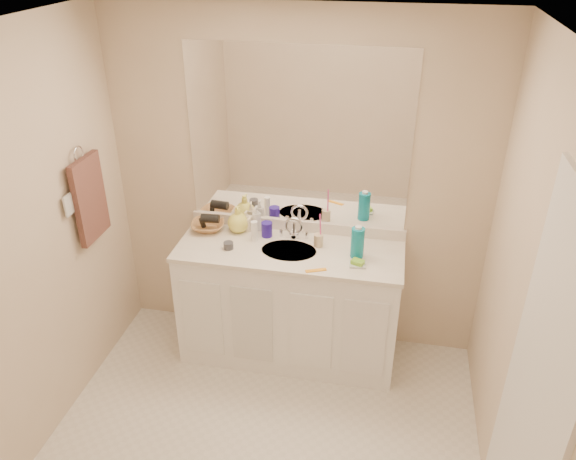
# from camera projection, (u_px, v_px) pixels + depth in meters

# --- Properties ---
(ceiling) EXTENTS (2.60, 2.60, 0.02)m
(ceiling) POSITION_uv_depth(u_px,v_px,m) (238.00, 40.00, 2.14)
(ceiling) COLOR white
(ceiling) RESTS_ON wall_back
(wall_back) EXTENTS (2.60, 0.02, 2.40)m
(wall_back) POSITION_uv_depth(u_px,v_px,m) (297.00, 188.00, 3.83)
(wall_back) COLOR beige
(wall_back) RESTS_ON floor
(wall_left) EXTENTS (0.02, 2.60, 2.40)m
(wall_left) POSITION_uv_depth(u_px,v_px,m) (9.00, 269.00, 2.94)
(wall_left) COLOR beige
(wall_left) RESTS_ON floor
(wall_right) EXTENTS (0.02, 2.60, 2.40)m
(wall_right) POSITION_uv_depth(u_px,v_px,m) (531.00, 331.00, 2.49)
(wall_right) COLOR beige
(wall_right) RESTS_ON floor
(vanity_cabinet) EXTENTS (1.50, 0.55, 0.85)m
(vanity_cabinet) POSITION_uv_depth(u_px,v_px,m) (289.00, 304.00, 3.97)
(vanity_cabinet) COLOR white
(vanity_cabinet) RESTS_ON floor
(countertop) EXTENTS (1.52, 0.57, 0.03)m
(countertop) POSITION_uv_depth(u_px,v_px,m) (289.00, 251.00, 3.76)
(countertop) COLOR silver
(countertop) RESTS_ON vanity_cabinet
(backsplash) EXTENTS (1.52, 0.03, 0.08)m
(backsplash) POSITION_uv_depth(u_px,v_px,m) (297.00, 226.00, 3.96)
(backsplash) COLOR white
(backsplash) RESTS_ON countertop
(sink_basin) EXTENTS (0.37, 0.37, 0.02)m
(sink_basin) POSITION_uv_depth(u_px,v_px,m) (289.00, 252.00, 3.74)
(sink_basin) COLOR beige
(sink_basin) RESTS_ON countertop
(faucet) EXTENTS (0.02, 0.02, 0.11)m
(faucet) POSITION_uv_depth(u_px,v_px,m) (294.00, 230.00, 3.86)
(faucet) COLOR silver
(faucet) RESTS_ON countertop
(mirror) EXTENTS (1.48, 0.01, 1.20)m
(mirror) POSITION_uv_depth(u_px,v_px,m) (298.00, 138.00, 3.66)
(mirror) COLOR white
(mirror) RESTS_ON wall_back
(blue_mug) EXTENTS (0.08, 0.08, 0.11)m
(blue_mug) POSITION_uv_depth(u_px,v_px,m) (267.00, 229.00, 3.88)
(blue_mug) COLOR #271596
(blue_mug) RESTS_ON countertop
(tan_cup) EXTENTS (0.08, 0.08, 0.09)m
(tan_cup) POSITION_uv_depth(u_px,v_px,m) (318.00, 240.00, 3.77)
(tan_cup) COLOR beige
(tan_cup) RESTS_ON countertop
(toothbrush) EXTENTS (0.02, 0.04, 0.19)m
(toothbrush) POSITION_uv_depth(u_px,v_px,m) (320.00, 226.00, 3.71)
(toothbrush) COLOR #EF3F9A
(toothbrush) RESTS_ON tan_cup
(mouthwash_bottle) EXTENTS (0.09, 0.09, 0.21)m
(mouthwash_bottle) POSITION_uv_depth(u_px,v_px,m) (357.00, 243.00, 3.62)
(mouthwash_bottle) COLOR #0D86A1
(mouthwash_bottle) RESTS_ON countertop
(soap_dish) EXTENTS (0.11, 0.09, 0.01)m
(soap_dish) POSITION_uv_depth(u_px,v_px,m) (358.00, 265.00, 3.57)
(soap_dish) COLOR silver
(soap_dish) RESTS_ON countertop
(green_soap) EXTENTS (0.09, 0.08, 0.03)m
(green_soap) POSITION_uv_depth(u_px,v_px,m) (358.00, 262.00, 3.56)
(green_soap) COLOR #82CB31
(green_soap) RESTS_ON soap_dish
(orange_comb) EXTENTS (0.13, 0.08, 0.01)m
(orange_comb) POSITION_uv_depth(u_px,v_px,m) (316.00, 270.00, 3.51)
(orange_comb) COLOR #FF9E1A
(orange_comb) RESTS_ON countertop
(dark_jar) EXTENTS (0.08, 0.08, 0.05)m
(dark_jar) POSITION_uv_depth(u_px,v_px,m) (228.00, 245.00, 3.74)
(dark_jar) COLOR #3C3D44
(dark_jar) RESTS_ON countertop
(extra_white_bottle) EXTENTS (0.05, 0.05, 0.14)m
(extra_white_bottle) POSITION_uv_depth(u_px,v_px,m) (254.00, 231.00, 3.82)
(extra_white_bottle) COLOR white
(extra_white_bottle) RESTS_ON countertop
(soap_bottle_white) EXTENTS (0.08, 0.08, 0.18)m
(soap_bottle_white) POSITION_uv_depth(u_px,v_px,m) (257.00, 218.00, 3.94)
(soap_bottle_white) COLOR silver
(soap_bottle_white) RESTS_ON countertop
(soap_bottle_cream) EXTENTS (0.08, 0.08, 0.15)m
(soap_bottle_cream) POSITION_uv_depth(u_px,v_px,m) (247.00, 220.00, 3.95)
(soap_bottle_cream) COLOR #FDEECE
(soap_bottle_cream) RESTS_ON countertop
(soap_bottle_yellow) EXTENTS (0.18, 0.18, 0.19)m
(soap_bottle_yellow) POSITION_uv_depth(u_px,v_px,m) (238.00, 219.00, 3.92)
(soap_bottle_yellow) COLOR #ECE75B
(soap_bottle_yellow) RESTS_ON countertop
(wicker_basket) EXTENTS (0.28, 0.28, 0.06)m
(wicker_basket) POSITION_uv_depth(u_px,v_px,m) (208.00, 226.00, 3.98)
(wicker_basket) COLOR #A67243
(wicker_basket) RESTS_ON countertop
(hair_dryer) EXTENTS (0.13, 0.08, 0.06)m
(hair_dryer) POSITION_uv_depth(u_px,v_px,m) (210.00, 218.00, 3.94)
(hair_dryer) COLOR black
(hair_dryer) RESTS_ON wicker_basket
(towel_ring) EXTENTS (0.01, 0.11, 0.11)m
(towel_ring) POSITION_uv_depth(u_px,v_px,m) (78.00, 154.00, 3.43)
(towel_ring) COLOR silver
(towel_ring) RESTS_ON wall_left
(hand_towel) EXTENTS (0.04, 0.32, 0.55)m
(hand_towel) POSITION_uv_depth(u_px,v_px,m) (90.00, 199.00, 3.57)
(hand_towel) COLOR #402622
(hand_towel) RESTS_ON towel_ring
(switch_plate) EXTENTS (0.01, 0.08, 0.13)m
(switch_plate) POSITION_uv_depth(u_px,v_px,m) (68.00, 205.00, 3.38)
(switch_plate) COLOR silver
(switch_plate) RESTS_ON wall_left
(door) EXTENTS (0.02, 0.82, 2.00)m
(door) POSITION_uv_depth(u_px,v_px,m) (531.00, 414.00, 2.33)
(door) COLOR white
(door) RESTS_ON floor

